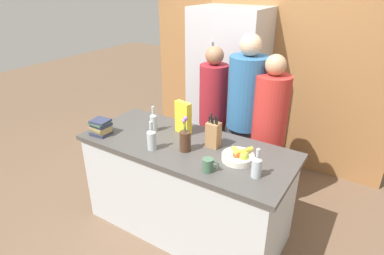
{
  "coord_description": "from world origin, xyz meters",
  "views": [
    {
      "loc": [
        1.35,
        -2.01,
        2.19
      ],
      "look_at": [
        0.0,
        0.1,
        1.01
      ],
      "focal_mm": 30.0,
      "sensor_mm": 36.0,
      "label": 1
    }
  ],
  "objects_px": {
    "flower_vase": "(185,140)",
    "bottle_oil": "(257,166)",
    "knife_block": "(213,134)",
    "refrigerator": "(228,89)",
    "book_stack": "(101,127)",
    "person_in_blue": "(246,113)",
    "coffee_mug": "(208,165)",
    "person_at_sink": "(213,112)",
    "fruit_bowl": "(239,156)",
    "cereal_box": "(183,118)",
    "bottle_wine": "(152,138)",
    "person_in_red_tee": "(269,128)",
    "bottle_vinegar": "(154,121)"
  },
  "relations": [
    {
      "from": "person_at_sink",
      "to": "person_in_blue",
      "type": "relative_size",
      "value": 0.91
    },
    {
      "from": "refrigerator",
      "to": "cereal_box",
      "type": "height_order",
      "value": "refrigerator"
    },
    {
      "from": "cereal_box",
      "to": "bottle_vinegar",
      "type": "relative_size",
      "value": 1.23
    },
    {
      "from": "refrigerator",
      "to": "fruit_bowl",
      "type": "distance_m",
      "value": 1.56
    },
    {
      "from": "fruit_bowl",
      "to": "person_at_sink",
      "type": "bearing_deg",
      "value": 130.75
    },
    {
      "from": "fruit_bowl",
      "to": "cereal_box",
      "type": "height_order",
      "value": "cereal_box"
    },
    {
      "from": "bottle_vinegar",
      "to": "bottle_wine",
      "type": "bearing_deg",
      "value": -53.72
    },
    {
      "from": "coffee_mug",
      "to": "bottle_wine",
      "type": "bearing_deg",
      "value": 175.95
    },
    {
      "from": "cereal_box",
      "to": "person_in_red_tee",
      "type": "distance_m",
      "value": 0.82
    },
    {
      "from": "fruit_bowl",
      "to": "coffee_mug",
      "type": "height_order",
      "value": "coffee_mug"
    },
    {
      "from": "flower_vase",
      "to": "refrigerator",
      "type": "bearing_deg",
      "value": 103.28
    },
    {
      "from": "person_in_red_tee",
      "to": "flower_vase",
      "type": "bearing_deg",
      "value": -110.93
    },
    {
      "from": "fruit_bowl",
      "to": "person_in_red_tee",
      "type": "xyz_separation_m",
      "value": [
        -0.0,
        0.67,
        -0.03
      ]
    },
    {
      "from": "knife_block",
      "to": "flower_vase",
      "type": "distance_m",
      "value": 0.24
    },
    {
      "from": "fruit_bowl",
      "to": "cereal_box",
      "type": "bearing_deg",
      "value": 164.41
    },
    {
      "from": "bottle_wine",
      "to": "person_in_red_tee",
      "type": "distance_m",
      "value": 1.12
    },
    {
      "from": "flower_vase",
      "to": "fruit_bowl",
      "type": "bearing_deg",
      "value": 11.67
    },
    {
      "from": "knife_block",
      "to": "flower_vase",
      "type": "xyz_separation_m",
      "value": [
        -0.16,
        -0.19,
        -0.01
      ]
    },
    {
      "from": "fruit_bowl",
      "to": "bottle_oil",
      "type": "bearing_deg",
      "value": -34.52
    },
    {
      "from": "cereal_box",
      "to": "bottle_oil",
      "type": "distance_m",
      "value": 0.9
    },
    {
      "from": "fruit_bowl",
      "to": "bottle_vinegar",
      "type": "distance_m",
      "value": 0.9
    },
    {
      "from": "flower_vase",
      "to": "bottle_oil",
      "type": "relative_size",
      "value": 1.38
    },
    {
      "from": "cereal_box",
      "to": "bottle_oil",
      "type": "xyz_separation_m",
      "value": [
        0.84,
        -0.31,
        -0.06
      ]
    },
    {
      "from": "coffee_mug",
      "to": "person_in_red_tee",
      "type": "distance_m",
      "value": 0.94
    },
    {
      "from": "refrigerator",
      "to": "book_stack",
      "type": "height_order",
      "value": "refrigerator"
    },
    {
      "from": "flower_vase",
      "to": "person_in_red_tee",
      "type": "distance_m",
      "value": 0.88
    },
    {
      "from": "fruit_bowl",
      "to": "cereal_box",
      "type": "xyz_separation_m",
      "value": [
        -0.64,
        0.18,
        0.11
      ]
    },
    {
      "from": "bottle_oil",
      "to": "person_in_red_tee",
      "type": "height_order",
      "value": "person_in_red_tee"
    },
    {
      "from": "bottle_vinegar",
      "to": "bottle_wine",
      "type": "height_order",
      "value": "bottle_wine"
    },
    {
      "from": "bottle_oil",
      "to": "person_at_sink",
      "type": "height_order",
      "value": "person_at_sink"
    },
    {
      "from": "coffee_mug",
      "to": "bottle_vinegar",
      "type": "relative_size",
      "value": 0.49
    },
    {
      "from": "person_in_blue",
      "to": "book_stack",
      "type": "bearing_deg",
      "value": -122.55
    },
    {
      "from": "cereal_box",
      "to": "bottle_wine",
      "type": "height_order",
      "value": "cereal_box"
    },
    {
      "from": "book_stack",
      "to": "bottle_vinegar",
      "type": "bearing_deg",
      "value": 40.72
    },
    {
      "from": "bottle_wine",
      "to": "person_in_red_tee",
      "type": "height_order",
      "value": "person_in_red_tee"
    },
    {
      "from": "bottle_oil",
      "to": "person_in_red_tee",
      "type": "xyz_separation_m",
      "value": [
        -0.2,
        0.81,
        -0.08
      ]
    },
    {
      "from": "book_stack",
      "to": "bottle_oil",
      "type": "bearing_deg",
      "value": 4.28
    },
    {
      "from": "person_in_red_tee",
      "to": "bottle_vinegar",
      "type": "bearing_deg",
      "value": -136.86
    },
    {
      "from": "refrigerator",
      "to": "flower_vase",
      "type": "relative_size",
      "value": 6.16
    },
    {
      "from": "coffee_mug",
      "to": "person_at_sink",
      "type": "bearing_deg",
      "value": 117.33
    },
    {
      "from": "cereal_box",
      "to": "bottle_vinegar",
      "type": "bearing_deg",
      "value": -156.02
    },
    {
      "from": "person_in_blue",
      "to": "bottle_oil",
      "type": "bearing_deg",
      "value": -48.78
    },
    {
      "from": "fruit_bowl",
      "to": "knife_block",
      "type": "bearing_deg",
      "value": 161.23
    },
    {
      "from": "flower_vase",
      "to": "person_in_blue",
      "type": "relative_size",
      "value": 0.18
    },
    {
      "from": "fruit_bowl",
      "to": "bottle_wine",
      "type": "distance_m",
      "value": 0.72
    },
    {
      "from": "bottle_oil",
      "to": "person_in_blue",
      "type": "relative_size",
      "value": 0.13
    },
    {
      "from": "book_stack",
      "to": "person_in_blue",
      "type": "xyz_separation_m",
      "value": [
        0.98,
        0.97,
        0.02
      ]
    },
    {
      "from": "knife_block",
      "to": "cereal_box",
      "type": "height_order",
      "value": "knife_block"
    },
    {
      "from": "knife_block",
      "to": "flower_vase",
      "type": "relative_size",
      "value": 0.97
    },
    {
      "from": "coffee_mug",
      "to": "bottle_wine",
      "type": "xyz_separation_m",
      "value": [
        -0.56,
        0.04,
        0.05
      ]
    }
  ]
}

